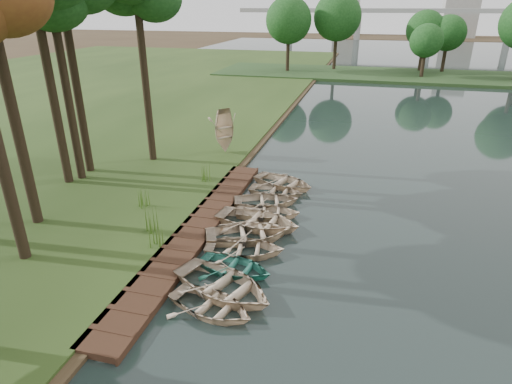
% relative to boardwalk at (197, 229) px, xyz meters
% --- Properties ---
extents(ground, '(300.00, 300.00, 0.00)m').
position_rel_boardwalk_xyz_m(ground, '(1.60, 0.00, -0.15)').
color(ground, '#3D2F1D').
extents(boardwalk, '(1.60, 16.00, 0.30)m').
position_rel_boardwalk_xyz_m(boardwalk, '(0.00, 0.00, 0.00)').
color(boardwalk, '#362015').
rests_on(boardwalk, ground).
extents(peninsula, '(50.00, 14.00, 0.45)m').
position_rel_boardwalk_xyz_m(peninsula, '(9.60, 50.00, 0.08)').
color(peninsula, '#25401C').
rests_on(peninsula, ground).
extents(far_trees, '(45.60, 5.60, 8.80)m').
position_rel_boardwalk_xyz_m(far_trees, '(6.27, 50.00, 6.28)').
color(far_trees, black).
rests_on(far_trees, peninsula).
extents(bridge, '(95.90, 4.00, 8.60)m').
position_rel_boardwalk_xyz_m(bridge, '(13.91, 120.00, 6.93)').
color(bridge, '#A5A5A0').
rests_on(bridge, ground).
extents(building_a, '(10.00, 8.00, 18.00)m').
position_rel_boardwalk_xyz_m(building_a, '(31.60, 140.00, 8.85)').
color(building_a, '#A5A5A0').
rests_on(building_a, ground).
extents(building_b, '(8.00, 8.00, 12.00)m').
position_rel_boardwalk_xyz_m(building_b, '(-3.40, 145.00, 5.85)').
color(building_b, '#A5A5A0').
rests_on(building_b, ground).
extents(rowboat_0, '(3.60, 3.00, 0.64)m').
position_rel_boardwalk_xyz_m(rowboat_0, '(2.55, -5.07, 0.22)').
color(rowboat_0, '#C7AE90').
rests_on(rowboat_0, water).
extents(rowboat_1, '(4.78, 4.15, 0.83)m').
position_rel_boardwalk_xyz_m(rowboat_1, '(2.63, -4.03, 0.31)').
color(rowboat_1, '#C7AE90').
rests_on(rowboat_1, water).
extents(rowboat_2, '(3.28, 2.57, 0.62)m').
position_rel_boardwalk_xyz_m(rowboat_2, '(2.62, -2.69, 0.21)').
color(rowboat_2, '#2C7C69').
rests_on(rowboat_2, water).
extents(rowboat_3, '(3.59, 2.80, 0.68)m').
position_rel_boardwalk_xyz_m(rowboat_3, '(2.62, -1.30, 0.24)').
color(rowboat_3, '#C7AE90').
rests_on(rowboat_3, water).
extents(rowboat_4, '(4.57, 4.01, 0.79)m').
position_rel_boardwalk_xyz_m(rowboat_4, '(2.46, -0.11, 0.29)').
color(rowboat_4, '#C7AE90').
rests_on(rowboat_4, water).
extents(rowboat_5, '(4.40, 3.45, 0.83)m').
position_rel_boardwalk_xyz_m(rowboat_5, '(2.56, 1.11, 0.32)').
color(rowboat_5, '#C7AE90').
rests_on(rowboat_5, water).
extents(rowboat_6, '(3.47, 2.74, 0.65)m').
position_rel_boardwalk_xyz_m(rowboat_6, '(2.77, 2.21, 0.22)').
color(rowboat_6, '#C7AE90').
rests_on(rowboat_6, water).
extents(rowboat_7, '(3.94, 3.33, 0.69)m').
position_rel_boardwalk_xyz_m(rowboat_7, '(2.39, 3.50, 0.25)').
color(rowboat_7, '#C7AE90').
rests_on(rowboat_7, water).
extents(rowboat_8, '(3.16, 2.38, 0.62)m').
position_rel_boardwalk_xyz_m(rowboat_8, '(2.59, 4.91, 0.21)').
color(rowboat_8, '#C7AE90').
rests_on(rowboat_8, water).
extents(rowboat_9, '(4.21, 3.60, 0.74)m').
position_rel_boardwalk_xyz_m(rowboat_9, '(2.75, 6.15, 0.27)').
color(rowboat_9, '#C7AE90').
rests_on(rowboat_9, water).
extents(stored_rowboat, '(3.68, 3.59, 0.62)m').
position_rel_boardwalk_xyz_m(stored_rowboat, '(-2.22, 10.49, 0.46)').
color(stored_rowboat, '#C7AE90').
rests_on(stored_rowboat, bank).
extents(reeds_0, '(0.60, 0.60, 1.08)m').
position_rel_boardwalk_xyz_m(reeds_0, '(-1.00, -1.99, 0.69)').
color(reeds_0, '#3F661E').
rests_on(reeds_0, bank).
extents(reeds_1, '(0.60, 0.60, 1.09)m').
position_rel_boardwalk_xyz_m(reeds_1, '(-1.83, -0.96, 0.70)').
color(reeds_1, '#3F661E').
rests_on(reeds_1, bank).
extents(reeds_2, '(0.60, 0.60, 1.04)m').
position_rel_boardwalk_xyz_m(reeds_2, '(-3.39, 1.30, 0.67)').
color(reeds_2, '#3F661E').
rests_on(reeds_2, bank).
extents(reeds_3, '(0.60, 0.60, 1.09)m').
position_rel_boardwalk_xyz_m(reeds_3, '(-1.53, 5.30, 0.69)').
color(reeds_3, '#3F661E').
rests_on(reeds_3, bank).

